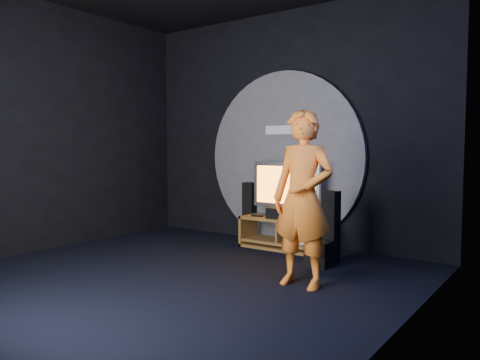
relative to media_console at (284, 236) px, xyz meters
The scene contains 13 objects.
floor 2.07m from the media_console, 96.86° to the right, with size 5.00×5.00×0.00m, color black.
back_wall 1.64m from the media_console, 118.74° to the left, with size 5.00×0.04×3.50m, color black.
left_wall 3.76m from the media_console, 143.26° to the right, with size 0.04×5.00×3.50m, color black.
right_wall 3.42m from the media_console, 42.30° to the right, with size 0.04×5.00×3.50m, color black.
wall_disc_panel 1.20m from the media_console, 122.07° to the left, with size 2.60×0.11×2.60m.
media_console is the anchor object (origin of this frame).
tv 0.69m from the media_console, 96.48° to the left, with size 1.06×0.22×0.80m.
center_speaker 0.34m from the media_console, 94.81° to the right, with size 0.40×0.15×0.15m, color black.
remote 0.48m from the media_console, 162.44° to the right, with size 0.18×0.05×0.02m, color black.
tower_speaker_left 0.88m from the media_console, 159.15° to the left, with size 0.18×0.20×0.91m, color black.
tower_speaker_right 0.97m from the media_console, 20.27° to the right, with size 0.18×0.20×0.91m, color black.
subwoofer 1.03m from the media_console, 34.72° to the right, with size 0.28×0.28×0.31m, color black.
player 1.93m from the media_console, 53.43° to the right, with size 0.68×0.44×1.85m, color orange.
Camera 1 is at (3.60, -3.69, 1.46)m, focal length 35.00 mm.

